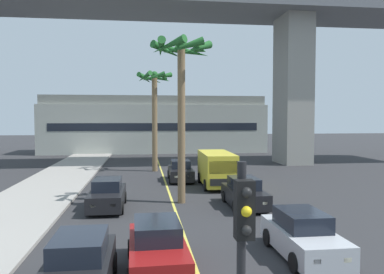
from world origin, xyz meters
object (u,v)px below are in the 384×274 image
car_queue_fifth (244,193)px  car_queue_sixth (107,195)px  car_queue_front (157,248)px  car_queue_third (303,236)px  delivery_van (217,168)px  car_queue_fourth (180,171)px  palm_tree_mid_median (181,72)px  palm_tree_near_median (155,96)px  car_queue_second (79,267)px

car_queue_fifth → car_queue_sixth: size_ratio=1.00×
car_queue_front → car_queue_third: 5.03m
car_queue_sixth → delivery_van: bearing=39.1°
car_queue_fourth → palm_tree_mid_median: bearing=-95.2°
car_queue_front → delivery_van: (4.62, 14.18, 0.57)m
car_queue_sixth → car_queue_front: bearing=-75.0°
car_queue_front → car_queue_fourth: bearing=82.0°
car_queue_third → car_queue_sixth: 10.79m
car_queue_fourth → car_queue_front: bearing=-98.0°
car_queue_third → car_queue_fourth: bearing=99.1°
car_queue_third → palm_tree_near_median: 23.01m
car_queue_fifth → palm_tree_near_median: 16.11m
car_queue_sixth → delivery_van: 8.92m
car_queue_front → car_queue_fifth: 9.47m
car_queue_front → car_queue_fifth: same height
car_queue_front → car_queue_second: bearing=-150.4°
delivery_van → palm_tree_near_median: bearing=115.8°
car_queue_third → car_queue_sixth: (-7.28, 7.96, 0.00)m
delivery_van → palm_tree_near_median: (-3.97, 8.22, 5.41)m
car_queue_fifth → car_queue_fourth: bearing=106.2°
car_queue_third → car_queue_fourth: same height
car_queue_fourth → delivery_van: (2.24, -2.72, 0.57)m
car_queue_front → car_queue_second: same height
car_queue_second → delivery_van: (6.78, 15.41, 0.57)m
car_queue_front → car_queue_sixth: size_ratio=1.01×
car_queue_third → palm_tree_mid_median: palm_tree_mid_median is taller
delivery_van → palm_tree_near_median: size_ratio=0.60×
car_queue_front → car_queue_fourth: same height
car_queue_fourth → car_queue_fifth: 9.20m
car_queue_fourth → delivery_van: delivery_van is taller
palm_tree_near_median → car_queue_front: bearing=-91.6°
palm_tree_near_median → palm_tree_mid_median: 13.00m
car_queue_second → car_queue_third: 7.39m
car_queue_front → car_queue_sixth: 8.87m
car_queue_front → palm_tree_mid_median: 11.64m
car_queue_sixth → car_queue_third: bearing=-47.5°
car_queue_front → car_queue_sixth: bearing=105.0°
car_queue_sixth → palm_tree_near_median: size_ratio=0.47×
palm_tree_mid_median → palm_tree_near_median: bearing=94.6°
delivery_van → palm_tree_mid_median: bearing=-121.7°
car_queue_third → delivery_van: delivery_van is taller
car_queue_second → car_queue_front: bearing=29.6°
car_queue_third → delivery_van: (-0.38, 13.57, 0.57)m
car_queue_sixth → palm_tree_mid_median: palm_tree_mid_median is taller
car_queue_fifth → car_queue_sixth: (-7.24, 0.50, 0.00)m
car_queue_second → car_queue_third: same height
car_queue_third → car_queue_fourth: size_ratio=0.99×
delivery_van → car_queue_fifth: bearing=-86.9°
car_queue_third → palm_tree_near_median: (-4.35, 21.79, 5.98)m
car_queue_sixth → car_queue_fourth: bearing=60.7°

